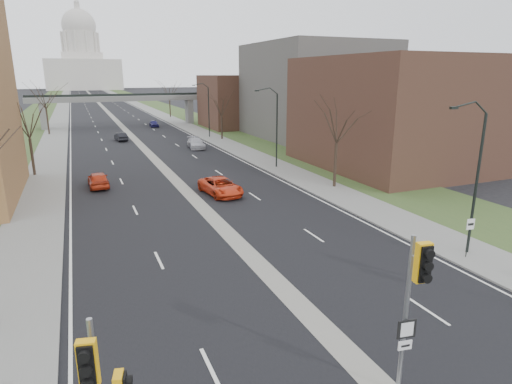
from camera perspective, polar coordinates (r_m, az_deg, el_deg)
ground at (r=16.94m, az=13.87°, el=-21.81°), size 700.00×700.00×0.00m
road_surface at (r=161.12m, az=-20.03°, el=10.89°), size 20.00×600.00×0.01m
median_strip at (r=161.13m, az=-20.03°, el=10.89°), size 1.20×600.00×0.02m
sidewalk_right at (r=162.20m, az=-15.73°, el=11.28°), size 4.00×600.00×0.12m
sidewalk_left at (r=160.93m, az=-24.36°, el=10.47°), size 4.00×600.00×0.12m
grass_verge_right at (r=163.07m, az=-13.60°, el=11.43°), size 8.00×600.00×0.10m
grass_verge_left at (r=161.18m, az=-26.51°, el=10.23°), size 8.00×600.00×0.10m
commercial_block_near at (r=50.63m, az=17.61°, el=10.02°), size 16.00×20.00×12.00m
commercial_block_mid at (r=72.51m, az=7.74°, el=13.19°), size 18.00×22.00×15.00m
commercial_block_far at (r=86.32m, az=-2.03°, el=11.98°), size 14.00×14.00×10.00m
pedestrian_bridge at (r=91.13m, az=-17.69°, el=11.37°), size 34.00×3.00×6.45m
capitol at (r=330.80m, az=-22.13°, el=15.78°), size 48.00×42.00×55.75m
streetlight_near at (r=25.80m, az=26.89°, el=6.69°), size 2.61×0.20×8.70m
streetlight_mid at (r=46.95m, az=1.92°, el=11.52°), size 2.61×0.20×8.70m
streetlight_far at (r=71.37m, az=-7.02°, el=12.74°), size 2.61×0.20×8.70m
tree_left_b at (r=48.94m, az=-28.28°, el=9.03°), size 6.75×6.75×8.81m
tree_left_c at (r=82.76m, az=-26.41°, el=11.71°), size 7.65×7.65×9.99m
tree_right_a at (r=39.20m, az=10.84°, el=10.02°), size 7.20×7.20×9.40m
tree_right_b at (r=69.16m, az=-4.65°, el=11.78°), size 6.30×6.30×8.22m
tree_right_c at (r=107.80m, az=-11.53°, el=13.46°), size 7.65×7.65×9.99m
signal_pole_median at (r=13.98m, az=20.39°, el=-12.30°), size 0.65×0.92×5.53m
speed_limit_sign at (r=26.78m, az=26.56°, el=-4.65°), size 0.49×0.10×2.28m
car_left_near at (r=42.23m, az=-20.29°, el=1.58°), size 1.84×4.36×1.47m
car_left_far at (r=71.23m, az=-17.57°, el=7.04°), size 1.84×4.07×1.30m
car_right_near at (r=37.31m, az=-4.75°, el=0.77°), size 3.06×5.57×1.48m
car_right_mid at (r=61.56m, az=-8.01°, el=6.47°), size 2.48×5.18×1.46m
car_right_far at (r=88.89m, az=-13.46°, el=8.87°), size 1.67×3.90×1.31m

